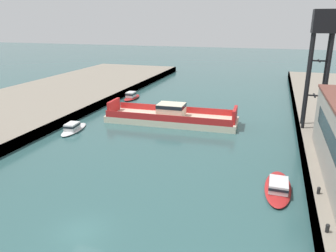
{
  "coord_description": "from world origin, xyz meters",
  "views": [
    {
      "loc": [
        14.1,
        -20.31,
        16.77
      ],
      "look_at": [
        0.0,
        23.82,
        2.0
      ],
      "focal_mm": 35.53,
      "sensor_mm": 36.0,
      "label": 1
    }
  ],
  "objects_px": {
    "moored_boat_mid_left": "(73,128)",
    "crane_tower": "(322,38)",
    "chain_ferry": "(171,117)",
    "moored_boat_near_left": "(131,96)",
    "moored_boat_near_right": "(278,187)"
  },
  "relations": [
    {
      "from": "moored_boat_near_right",
      "to": "moored_boat_near_left",
      "type": "bearing_deg",
      "value": 132.57
    },
    {
      "from": "moored_boat_near_left",
      "to": "crane_tower",
      "type": "relative_size",
      "value": 0.4
    },
    {
      "from": "moored_boat_near_left",
      "to": "chain_ferry",
      "type": "bearing_deg",
      "value": -46.51
    },
    {
      "from": "crane_tower",
      "to": "moored_boat_mid_left",
      "type": "bearing_deg",
      "value": -166.04
    },
    {
      "from": "moored_boat_mid_left",
      "to": "moored_boat_near_left",
      "type": "bearing_deg",
      "value": 90.75
    },
    {
      "from": "moored_boat_near_left",
      "to": "moored_boat_mid_left",
      "type": "distance_m",
      "value": 23.59
    },
    {
      "from": "moored_boat_near_left",
      "to": "moored_boat_mid_left",
      "type": "bearing_deg",
      "value": -89.25
    },
    {
      "from": "moored_boat_near_right",
      "to": "moored_boat_mid_left",
      "type": "xyz_separation_m",
      "value": [
        -31.02,
        10.51,
        0.03
      ]
    },
    {
      "from": "moored_boat_near_right",
      "to": "crane_tower",
      "type": "bearing_deg",
      "value": 77.04
    },
    {
      "from": "moored_boat_mid_left",
      "to": "crane_tower",
      "type": "xyz_separation_m",
      "value": [
        35.46,
        8.82,
        13.87
      ]
    },
    {
      "from": "chain_ferry",
      "to": "crane_tower",
      "type": "height_order",
      "value": "crane_tower"
    },
    {
      "from": "chain_ferry",
      "to": "crane_tower",
      "type": "bearing_deg",
      "value": -0.61
    },
    {
      "from": "chain_ferry",
      "to": "crane_tower",
      "type": "relative_size",
      "value": 1.35
    },
    {
      "from": "moored_boat_near_right",
      "to": "crane_tower",
      "type": "relative_size",
      "value": 0.5
    },
    {
      "from": "moored_boat_mid_left",
      "to": "crane_tower",
      "type": "height_order",
      "value": "crane_tower"
    }
  ]
}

